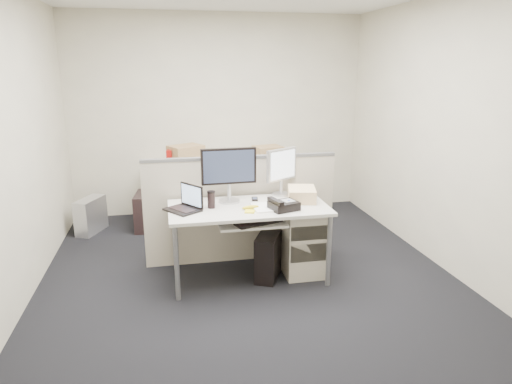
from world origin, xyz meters
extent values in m
cube|color=black|center=(0.00, 0.00, -0.01)|extent=(4.00, 4.50, 0.01)
cube|color=#B9B19F|center=(0.00, 2.25, 1.35)|extent=(4.00, 0.02, 2.70)
cube|color=#B9B19F|center=(0.00, -2.25, 1.35)|extent=(4.00, 0.02, 2.70)
cube|color=#B9B19F|center=(-2.00, 0.00, 1.35)|extent=(0.02, 4.50, 2.70)
cube|color=#B9B19F|center=(2.00, 0.00, 1.35)|extent=(0.02, 4.50, 2.70)
cube|color=silver|center=(0.00, 0.00, 0.71)|extent=(1.50, 0.75, 0.03)
cylinder|color=slate|center=(-0.70, -0.33, 0.35)|extent=(0.04, 0.04, 0.70)
cylinder|color=slate|center=(-0.70, 0.33, 0.35)|extent=(0.04, 0.04, 0.70)
cylinder|color=slate|center=(0.70, -0.33, 0.35)|extent=(0.04, 0.04, 0.70)
cylinder|color=slate|center=(0.70, 0.33, 0.35)|extent=(0.04, 0.04, 0.70)
cube|color=silver|center=(0.00, -0.18, 0.62)|extent=(0.62, 0.32, 0.02)
cube|color=beige|center=(0.55, 0.05, 0.33)|extent=(0.40, 0.55, 0.65)
cube|color=#ACA48E|center=(0.00, 0.45, 0.55)|extent=(2.00, 0.06, 1.10)
cube|color=beige|center=(0.00, 1.93, 0.36)|extent=(2.00, 0.60, 0.72)
cube|color=black|center=(-0.16, 0.18, 1.00)|extent=(0.54, 0.22, 0.53)
cube|color=#B7B7BC|center=(0.40, 0.32, 0.97)|extent=(0.43, 0.37, 0.47)
cube|color=black|center=(-0.62, -0.02, 0.85)|extent=(0.37, 0.38, 0.23)
cylinder|color=black|center=(0.35, -0.16, 0.76)|extent=(0.17, 0.17, 0.05)
cube|color=black|center=(0.30, -0.17, 0.77)|extent=(0.29, 0.26, 0.08)
cube|color=white|center=(0.15, -0.08, 0.74)|extent=(0.25, 0.31, 0.01)
cube|color=yellow|center=(-0.02, -0.18, 0.74)|extent=(0.11, 0.11, 0.01)
cylinder|color=black|center=(-0.35, 0.02, 0.80)|extent=(0.08, 0.08, 0.15)
ellipsoid|color=yellow|center=(0.00, -0.09, 0.75)|extent=(0.17, 0.07, 0.04)
cube|color=black|center=(0.10, 0.20, 0.74)|extent=(0.07, 0.12, 0.01)
cube|color=#DEB888|center=(0.55, 0.09, 0.79)|extent=(0.33, 0.38, 0.13)
cube|color=black|center=(0.05, -0.22, 0.64)|extent=(0.46, 0.29, 0.02)
cube|color=black|center=(0.20, -0.01, 0.22)|extent=(0.38, 0.52, 0.45)
cube|color=black|center=(-1.05, 1.63, 0.23)|extent=(0.25, 0.51, 0.46)
cube|color=#B7B7BC|center=(-1.70, 1.63, 0.22)|extent=(0.36, 0.50, 0.43)
cube|color=tan|center=(-0.49, 1.81, 0.87)|extent=(0.50, 0.46, 0.30)
cube|color=tan|center=(0.60, 1.81, 0.85)|extent=(0.41, 0.35, 0.26)
cube|color=maroon|center=(-0.69, 1.83, 0.85)|extent=(0.11, 0.29, 0.26)
camera|label=1|loc=(-0.74, -4.06, 2.02)|focal=32.00mm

